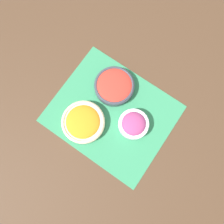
# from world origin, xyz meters

# --- Properties ---
(ground_plane) EXTENTS (3.00, 3.00, 0.00)m
(ground_plane) POSITION_xyz_m (0.00, 0.00, 0.00)
(ground_plane) COLOR #422D1E
(placemat) EXTENTS (0.50, 0.42, 0.00)m
(placemat) POSITION_xyz_m (0.00, 0.00, 0.00)
(placemat) COLOR #2D7A51
(placemat) RESTS_ON ground_plane
(tomato_bowl) EXTENTS (0.17, 0.17, 0.05)m
(tomato_bowl) POSITION_xyz_m (0.06, -0.10, 0.03)
(tomato_bowl) COLOR #333842
(tomato_bowl) RESTS_ON placemat
(onion_bowl) EXTENTS (0.12, 0.12, 0.06)m
(onion_bowl) POSITION_xyz_m (-0.10, -0.01, 0.04)
(onion_bowl) COLOR silver
(onion_bowl) RESTS_ON placemat
(carrot_bowl) EXTENTS (0.18, 0.18, 0.05)m
(carrot_bowl) POSITION_xyz_m (0.07, 0.10, 0.03)
(carrot_bowl) COLOR beige
(carrot_bowl) RESTS_ON placemat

